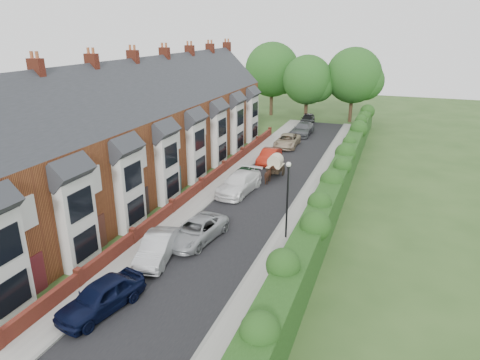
{
  "coord_description": "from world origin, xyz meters",
  "views": [
    {
      "loc": [
        9.13,
        -20.07,
        12.82
      ],
      "look_at": [
        -1.09,
        7.7,
        2.2
      ],
      "focal_mm": 32.0,
      "sensor_mm": 36.0,
      "label": 1
    }
  ],
  "objects_px": {
    "car_green": "(242,176)",
    "car_red": "(269,156)",
    "car_white": "(239,183)",
    "car_beige": "(287,141)",
    "horse": "(270,175)",
    "car_grey": "(303,129)",
    "car_navy": "(101,296)",
    "car_silver_b": "(197,231)",
    "lamppost": "(288,191)",
    "horse_cart": "(275,164)",
    "car_black": "(308,119)",
    "car_silver_a": "(157,248)"
  },
  "relations": [
    {
      "from": "car_red",
      "to": "horse",
      "type": "distance_m",
      "value": 5.75
    },
    {
      "from": "car_silver_a",
      "to": "horse",
      "type": "distance_m",
      "value": 14.91
    },
    {
      "from": "car_navy",
      "to": "horse_cart",
      "type": "xyz_separation_m",
      "value": [
        2.45,
        21.64,
        0.43
      ]
    },
    {
      "from": "car_beige",
      "to": "horse_cart",
      "type": "height_order",
      "value": "horse_cart"
    },
    {
      "from": "horse_cart",
      "to": "car_white",
      "type": "bearing_deg",
      "value": -109.27
    },
    {
      "from": "car_navy",
      "to": "car_beige",
      "type": "relative_size",
      "value": 0.9
    },
    {
      "from": "lamppost",
      "to": "car_silver_b",
      "type": "bearing_deg",
      "value": -157.36
    },
    {
      "from": "car_silver_a",
      "to": "car_green",
      "type": "distance_m",
      "value": 13.67
    },
    {
      "from": "car_white",
      "to": "lamppost",
      "type": "bearing_deg",
      "value": -43.57
    },
    {
      "from": "car_red",
      "to": "car_green",
      "type": "bearing_deg",
      "value": -93.29
    },
    {
      "from": "car_red",
      "to": "car_grey",
      "type": "relative_size",
      "value": 0.82
    },
    {
      "from": "car_navy",
      "to": "car_silver_b",
      "type": "distance_m",
      "value": 8.09
    },
    {
      "from": "lamppost",
      "to": "car_green",
      "type": "relative_size",
      "value": 1.27
    },
    {
      "from": "car_green",
      "to": "car_red",
      "type": "xyz_separation_m",
      "value": [
        0.47,
        6.54,
        0.01
      ]
    },
    {
      "from": "car_navy",
      "to": "car_silver_b",
      "type": "relative_size",
      "value": 0.9
    },
    {
      "from": "car_white",
      "to": "car_beige",
      "type": "xyz_separation_m",
      "value": [
        0.19,
        15.16,
        -0.1
      ]
    },
    {
      "from": "lamppost",
      "to": "car_grey",
      "type": "distance_m",
      "value": 28.55
    },
    {
      "from": "car_green",
      "to": "car_beige",
      "type": "bearing_deg",
      "value": 91.88
    },
    {
      "from": "car_navy",
      "to": "car_silver_b",
      "type": "height_order",
      "value": "car_navy"
    },
    {
      "from": "car_silver_a",
      "to": "car_red",
      "type": "relative_size",
      "value": 1.05
    },
    {
      "from": "car_white",
      "to": "horse_cart",
      "type": "distance_m",
      "value": 5.14
    },
    {
      "from": "car_red",
      "to": "horse",
      "type": "xyz_separation_m",
      "value": [
        1.67,
        -5.5,
        -0.0
      ]
    },
    {
      "from": "car_green",
      "to": "car_grey",
      "type": "xyz_separation_m",
      "value": [
        1.08,
        19.4,
        0.07
      ]
    },
    {
      "from": "car_navy",
      "to": "car_beige",
      "type": "xyz_separation_m",
      "value": [
        0.95,
        31.96,
        -0.07
      ]
    },
    {
      "from": "lamppost",
      "to": "car_silver_b",
      "type": "relative_size",
      "value": 1.03
    },
    {
      "from": "horse_cart",
      "to": "car_green",
      "type": "bearing_deg",
      "value": -126.98
    },
    {
      "from": "car_green",
      "to": "car_beige",
      "type": "relative_size",
      "value": 0.81
    },
    {
      "from": "car_grey",
      "to": "car_black",
      "type": "height_order",
      "value": "car_grey"
    },
    {
      "from": "car_silver_b",
      "to": "horse_cart",
      "type": "relative_size",
      "value": 1.72
    },
    {
      "from": "lamppost",
      "to": "car_grey",
      "type": "relative_size",
      "value": 0.99
    },
    {
      "from": "car_silver_b",
      "to": "car_grey",
      "type": "bearing_deg",
      "value": 97.53
    },
    {
      "from": "car_navy",
      "to": "car_white",
      "type": "relative_size",
      "value": 0.82
    },
    {
      "from": "horse",
      "to": "horse_cart",
      "type": "relative_size",
      "value": 0.57
    },
    {
      "from": "car_silver_a",
      "to": "car_silver_b",
      "type": "relative_size",
      "value": 0.9
    },
    {
      "from": "car_navy",
      "to": "car_silver_a",
      "type": "distance_m",
      "value": 5.13
    },
    {
      "from": "lamppost",
      "to": "horse_cart",
      "type": "relative_size",
      "value": 1.77
    },
    {
      "from": "horse_cart",
      "to": "car_red",
      "type": "bearing_deg",
      "value": 114.25
    },
    {
      "from": "horse_cart",
      "to": "car_silver_b",
      "type": "bearing_deg",
      "value": -95.47
    },
    {
      "from": "car_beige",
      "to": "car_black",
      "type": "distance_m",
      "value": 12.85
    },
    {
      "from": "car_white",
      "to": "horse",
      "type": "bearing_deg",
      "value": 66.84
    },
    {
      "from": "car_beige",
      "to": "car_grey",
      "type": "distance_m",
      "value": 6.26
    },
    {
      "from": "car_navy",
      "to": "car_green",
      "type": "bearing_deg",
      "value": 101.96
    },
    {
      "from": "car_navy",
      "to": "lamppost",
      "type": "bearing_deg",
      "value": 70.82
    },
    {
      "from": "car_silver_b",
      "to": "car_red",
      "type": "relative_size",
      "value": 1.17
    },
    {
      "from": "car_green",
      "to": "car_grey",
      "type": "height_order",
      "value": "car_grey"
    },
    {
      "from": "car_beige",
      "to": "car_white",
      "type": "bearing_deg",
      "value": -92.32
    },
    {
      "from": "car_silver_b",
      "to": "lamppost",
      "type": "bearing_deg",
      "value": 30.66
    },
    {
      "from": "car_silver_b",
      "to": "car_grey",
      "type": "distance_m",
      "value": 30.19
    },
    {
      "from": "car_green",
      "to": "car_silver_a",
      "type": "bearing_deg",
      "value": -86.59
    },
    {
      "from": "car_green",
      "to": "car_red",
      "type": "relative_size",
      "value": 0.95
    }
  ]
}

